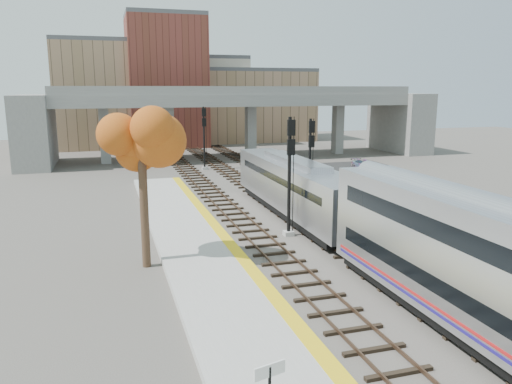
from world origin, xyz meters
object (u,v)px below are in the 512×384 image
object	(u,v)px
locomotive	(295,186)
car_b	(384,172)
signal_mast_far	(204,138)
car_a	(355,181)
signal_mast_near	(290,177)
car_c	(365,165)
tree	(141,138)
signal_mast_mid	(310,165)

from	to	relation	value
locomotive	car_b	xyz separation A→B (m)	(14.95, 12.47, -1.69)
locomotive	car_b	bearing A→B (deg)	39.83
signal_mast_far	car_a	size ratio (longest dim) A/B	2.13
locomotive	signal_mast_near	bearing A→B (deg)	-115.09
car_a	car_c	size ratio (longest dim) A/B	0.88
locomotive	tree	distance (m)	14.29
signal_mast_near	tree	xyz separation A→B (m)	(-9.19, -3.02, 2.96)
signal_mast_mid	car_a	world-z (taller)	signal_mast_mid
signal_mast_mid	signal_mast_far	world-z (taller)	signal_mast_far
car_a	signal_mast_mid	bearing A→B (deg)	-129.69
locomotive	tree	xyz separation A→B (m)	(-11.29, -7.51, 4.53)
car_c	signal_mast_mid	bearing A→B (deg)	-139.58
car_c	car_b	bearing A→B (deg)	-105.80
car_a	tree	bearing A→B (deg)	-133.45
car_a	car_c	world-z (taller)	car_a
tree	car_c	xyz separation A→B (m)	(26.88, 25.11, -6.20)
signal_mast_mid	tree	xyz separation A→B (m)	(-13.29, -9.42, 3.33)
car_b	car_c	size ratio (longest dim) A/B	0.86
car_a	car_c	xyz separation A→B (m)	(6.20, 9.19, -0.02)
locomotive	signal_mast_mid	distance (m)	3.01
locomotive	car_a	distance (m)	12.71
car_b	signal_mast_far	bearing A→B (deg)	120.05
signal_mast_far	car_a	bearing A→B (deg)	-52.14
locomotive	car_b	world-z (taller)	locomotive
signal_mast_mid	car_c	xyz separation A→B (m)	(13.59, 15.69, -2.88)
tree	car_a	distance (m)	26.82
car_a	car_b	size ratio (longest dim) A/B	1.03
tree	car_c	world-z (taller)	tree
signal_mast_near	locomotive	bearing A→B (deg)	64.91
car_c	locomotive	bearing A→B (deg)	-140.23
signal_mast_far	car_c	world-z (taller)	signal_mast_far
tree	car_c	size ratio (longest dim) A/B	2.39
car_b	locomotive	bearing A→B (deg)	-167.96
locomotive	tree	world-z (taller)	tree
tree	car_a	xyz separation A→B (m)	(20.68, 15.92, -6.19)
signal_mast_far	car_b	xyz separation A→B (m)	(17.05, -10.72, -3.03)
signal_mast_near	signal_mast_far	size ratio (longest dim) A/B	1.05
signal_mast_near	signal_mast_far	distance (m)	27.68
signal_mast_far	car_b	distance (m)	20.37
locomotive	car_c	size ratio (longest dim) A/B	4.95
signal_mast_near	tree	bearing A→B (deg)	-161.78
tree	locomotive	bearing A→B (deg)	33.64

